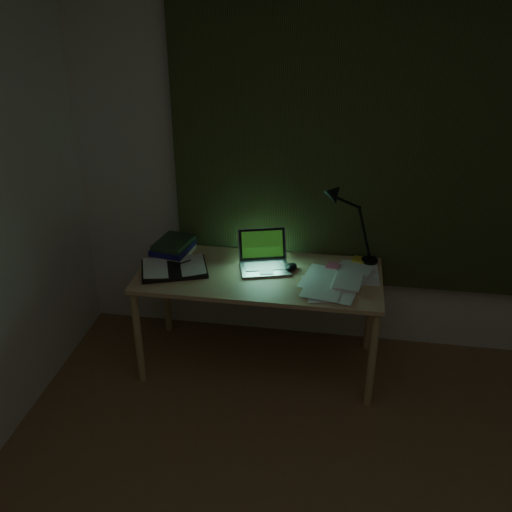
{
  "coord_description": "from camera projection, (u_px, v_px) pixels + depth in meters",
  "views": [
    {
      "loc": [
        -0.1,
        -1.25,
        2.25
      ],
      "look_at": [
        -0.53,
        1.49,
        0.82
      ],
      "focal_mm": 40.0,
      "sensor_mm": 36.0,
      "label": 1
    }
  ],
  "objects": [
    {
      "name": "desk_lamp",
      "position": [
        374.0,
        222.0,
        3.32
      ],
      "size": [
        0.41,
        0.35,
        0.53
      ],
      "primitive_type": null,
      "rotation": [
        0.0,
        0.0,
        0.25
      ],
      "color": "black",
      "rests_on": "desk"
    },
    {
      "name": "loose_papers",
      "position": [
        339.0,
        280.0,
        3.23
      ],
      "size": [
        0.39,
        0.41,
        0.02
      ],
      "primitive_type": null,
      "rotation": [
        0.0,
        0.0,
        -0.16
      ],
      "color": "white",
      "rests_on": "desk"
    },
    {
      "name": "desk",
      "position": [
        259.0,
        320.0,
        3.46
      ],
      "size": [
        1.41,
        0.62,
        0.64
      ],
      "primitive_type": null,
      "color": "tan",
      "rests_on": "floor"
    },
    {
      "name": "sticky_pink",
      "position": [
        333.0,
        266.0,
        3.37
      ],
      "size": [
        0.09,
        0.09,
        0.02
      ],
      "primitive_type": "cube",
      "rotation": [
        0.0,
        0.0,
        -0.26
      ],
      "color": "pink",
      "rests_on": "desk"
    },
    {
      "name": "sticky_yellow",
      "position": [
        359.0,
        260.0,
        3.45
      ],
      "size": [
        0.09,
        0.09,
        0.02
      ],
      "primitive_type": "cube",
      "rotation": [
        0.0,
        0.0,
        -0.25
      ],
      "color": "gold",
      "rests_on": "desk"
    },
    {
      "name": "mouse",
      "position": [
        291.0,
        267.0,
        3.34
      ],
      "size": [
        0.08,
        0.11,
        0.04
      ],
      "primitive_type": "ellipsoid",
      "rotation": [
        0.0,
        0.0,
        -0.26
      ],
      "color": "black",
      "rests_on": "desk"
    },
    {
      "name": "laptop",
      "position": [
        265.0,
        254.0,
        3.3
      ],
      "size": [
        0.36,
        0.39,
        0.21
      ],
      "primitive_type": null,
      "rotation": [
        0.0,
        0.0,
        0.28
      ],
      "color": "#A7A7AC",
      "rests_on": "desk"
    },
    {
      "name": "open_textbook",
      "position": [
        174.0,
        268.0,
        3.34
      ],
      "size": [
        0.44,
        0.38,
        0.03
      ],
      "primitive_type": null,
      "rotation": [
        0.0,
        0.0,
        0.34
      ],
      "color": "white",
      "rests_on": "desk"
    },
    {
      "name": "wall_back",
      "position": [
        361.0,
        157.0,
        3.3
      ],
      "size": [
        3.5,
        0.0,
        2.5
      ],
      "primitive_type": "cube",
      "color": "silver",
      "rests_on": "ground"
    },
    {
      "name": "book_stack",
      "position": [
        174.0,
        247.0,
        3.51
      ],
      "size": [
        0.23,
        0.27,
        0.1
      ],
      "primitive_type": null,
      "rotation": [
        0.0,
        0.0,
        -0.11
      ],
      "color": "white",
      "rests_on": "desk"
    },
    {
      "name": "curtain",
      "position": [
        364.0,
        124.0,
        3.17
      ],
      "size": [
        2.2,
        0.06,
        2.0
      ],
      "primitive_type": "cube",
      "color": "#2C3319",
      "rests_on": "wall_back"
    }
  ]
}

